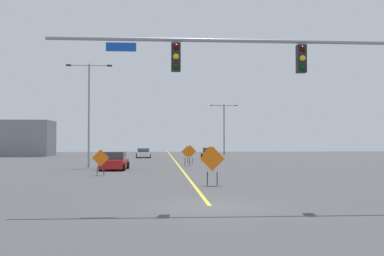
# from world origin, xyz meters

# --- Properties ---
(ground) EXTENTS (169.84, 169.84, 0.00)m
(ground) POSITION_xyz_m (0.00, 0.00, 0.00)
(ground) COLOR #444447
(road_centre_stripe) EXTENTS (0.16, 94.36, 0.01)m
(road_centre_stripe) POSITION_xyz_m (0.00, 47.18, 0.00)
(road_centre_stripe) COLOR yellow
(road_centre_stripe) RESTS_ON ground
(traffic_signal_assembly) EXTENTS (14.20, 0.44, 6.55)m
(traffic_signal_assembly) POSITION_xyz_m (3.24, -0.01, 4.99)
(traffic_signal_assembly) COLOR gray
(traffic_signal_assembly) RESTS_ON ground
(street_lamp_far_right) EXTENTS (4.81, 0.24, 8.81)m
(street_lamp_far_right) POSITION_xyz_m (9.55, 64.85, 5.27)
(street_lamp_far_right) COLOR black
(street_lamp_far_right) RESTS_ON ground
(street_lamp_mid_right) EXTENTS (4.09, 0.24, 9.32)m
(street_lamp_mid_right) POSITION_xyz_m (-8.18, 25.24, 5.48)
(street_lamp_mid_right) COLOR gray
(street_lamp_mid_right) RESTS_ON ground
(construction_sign_median_near) EXTENTS (1.34, 0.14, 2.10)m
(construction_sign_median_near) POSITION_xyz_m (0.98, 7.87, 1.33)
(construction_sign_median_near) COLOR orange
(construction_sign_median_near) RESTS_ON ground
(construction_sign_right_shoulder) EXTENTS (1.19, 0.06, 1.80)m
(construction_sign_right_shoulder) POSITION_xyz_m (-5.92, 15.71, 1.12)
(construction_sign_right_shoulder) COLOR orange
(construction_sign_right_shoulder) RESTS_ON ground
(construction_sign_left_shoulder) EXTENTS (1.11, 0.10, 1.92)m
(construction_sign_left_shoulder) POSITION_xyz_m (0.75, 26.52, 1.23)
(construction_sign_left_shoulder) COLOR orange
(construction_sign_left_shoulder) RESTS_ON ground
(construction_sign_median_far) EXTENTS (1.13, 0.10, 1.76)m
(construction_sign_median_far) POSITION_xyz_m (4.16, 38.66, 1.10)
(construction_sign_median_far) COLOR orange
(construction_sign_median_far) RESTS_ON ground
(construction_sign_right_lane) EXTENTS (1.35, 0.33, 1.94)m
(construction_sign_right_lane) POSITION_xyz_m (1.45, 33.23, 1.19)
(construction_sign_right_lane) COLOR orange
(construction_sign_right_lane) RESTS_ON ground
(car_white_near) EXTENTS (2.22, 4.61, 1.32)m
(car_white_near) POSITION_xyz_m (-4.15, 49.66, 0.64)
(car_white_near) COLOR white
(car_white_near) RESTS_ON ground
(car_red_mid) EXTENTS (2.20, 4.40, 1.49)m
(car_red_mid) POSITION_xyz_m (-5.53, 21.85, 0.68)
(car_red_mid) COLOR red
(car_red_mid) RESTS_ON ground
(car_orange_passing) EXTENTS (2.14, 3.97, 1.46)m
(car_orange_passing) POSITION_xyz_m (4.81, 46.09, 0.69)
(car_orange_passing) COLOR orange
(car_orange_passing) RESTS_ON ground
(roadside_building_west) EXTENTS (9.70, 6.52, 5.59)m
(roadside_building_west) POSITION_xyz_m (-23.70, 58.10, 2.79)
(roadside_building_west) COLOR gray
(roadside_building_west) RESTS_ON ground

